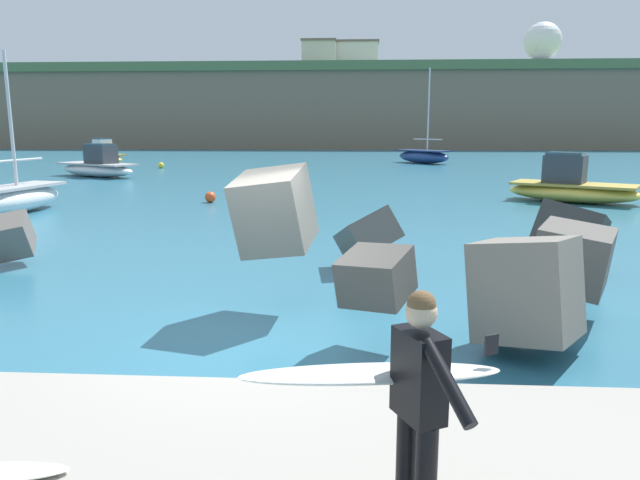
# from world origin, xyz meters

# --- Properties ---
(ground_plane) EXTENTS (400.00, 400.00, 0.00)m
(ground_plane) POSITION_xyz_m (0.00, 0.00, 0.00)
(ground_plane) COLOR #2D6B84
(surfer_with_board) EXTENTS (2.03, 1.49, 1.78)m
(surfer_with_board) POSITION_xyz_m (1.81, -4.25, 1.28)
(surfer_with_board) COLOR black
(surfer_with_board) RESTS_ON walkway_path
(boat_near_left) EXTENTS (4.78, 5.08, 7.68)m
(boat_near_left) POSITION_xyz_m (7.09, 41.83, 0.61)
(boat_near_left) COLOR navy
(boat_near_left) RESTS_ON ground
(boat_near_centre) EXTENTS (5.45, 4.34, 2.01)m
(boat_near_centre) POSITION_xyz_m (10.25, 16.54, 0.61)
(boat_near_centre) COLOR #EAC64C
(boat_near_centre) RESTS_ON ground
(boat_near_right) EXTENTS (2.32, 4.88, 5.61)m
(boat_near_right) POSITION_xyz_m (-10.71, 12.03, 0.54)
(boat_near_right) COLOR white
(boat_near_right) RESTS_ON ground
(boat_mid_left) EXTENTS (6.28, 4.67, 2.02)m
(boat_mid_left) POSITION_xyz_m (-14.29, 27.31, 0.63)
(boat_mid_left) COLOR white
(boat_mid_left) RESTS_ON ground
(boat_mid_centre) EXTENTS (4.56, 4.11, 2.11)m
(boat_mid_centre) POSITION_xyz_m (-18.92, 39.13, 0.65)
(boat_mid_centre) COLOR #EAC64C
(boat_mid_centre) RESTS_ON ground
(mooring_buoy_inner) EXTENTS (0.44, 0.44, 0.44)m
(mooring_buoy_inner) POSITION_xyz_m (-12.85, 34.81, 0.22)
(mooring_buoy_inner) COLOR yellow
(mooring_buoy_inner) RESTS_ON ground
(mooring_buoy_middle) EXTENTS (0.44, 0.44, 0.44)m
(mooring_buoy_middle) POSITION_xyz_m (-4.41, 15.45, 0.22)
(mooring_buoy_middle) COLOR #E54C1E
(mooring_buoy_middle) RESTS_ON ground
(headland_bluff) EXTENTS (104.40, 41.58, 11.32)m
(headland_bluff) POSITION_xyz_m (-0.63, 90.82, 5.68)
(headland_bluff) COLOR #756651
(headland_bluff) RESTS_ON ground
(radar_dome) EXTENTS (6.22, 6.22, 8.78)m
(radar_dome) POSITION_xyz_m (32.48, 97.04, 15.70)
(radar_dome) COLOR silver
(radar_dome) RESTS_ON headland_bluff
(station_building_west) EXTENTS (7.69, 6.04, 4.12)m
(station_building_west) POSITION_xyz_m (0.85, 84.53, 13.40)
(station_building_west) COLOR silver
(station_building_west) RESTS_ON headland_bluff
(station_building_central) EXTENTS (5.11, 8.00, 4.05)m
(station_building_central) POSITION_xyz_m (-4.05, 83.50, 13.36)
(station_building_central) COLOR beige
(station_building_central) RESTS_ON headland_bluff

